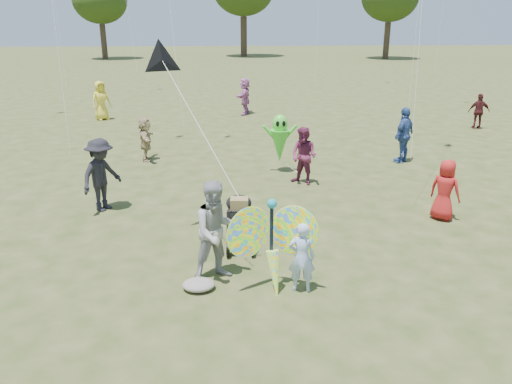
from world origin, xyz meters
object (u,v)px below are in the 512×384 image
(crowd_b, at_px, (101,175))
(butterfly_kite, at_px, (273,245))
(child_girl, at_px, (302,257))
(adult_man, at_px, (217,231))
(alien_kite, at_px, (280,140))
(crowd_g, at_px, (101,101))
(crowd_h, at_px, (479,111))
(crowd_j, at_px, (245,96))
(crowd_e, at_px, (304,156))
(crowd_d, at_px, (146,139))
(jogging_stroller, at_px, (239,219))
(crowd_a, at_px, (445,190))
(crowd_c, at_px, (404,135))

(crowd_b, height_order, butterfly_kite, crowd_b)
(child_girl, xyz_separation_m, adult_man, (-1.40, 0.53, 0.28))
(alien_kite, bearing_deg, crowd_g, 129.30)
(adult_man, distance_m, crowd_h, 16.19)
(crowd_j, relative_size, butterfly_kite, 0.94)
(crowd_e, bearing_deg, crowd_d, -169.27)
(adult_man, height_order, crowd_j, adult_man)
(crowd_b, height_order, crowd_e, crowd_b)
(crowd_b, distance_m, jogging_stroller, 3.96)
(crowd_a, xyz_separation_m, crowd_c, (0.75, 4.82, 0.18))
(adult_man, distance_m, crowd_j, 16.18)
(crowd_j, bearing_deg, crowd_g, -64.61)
(adult_man, bearing_deg, crowd_b, 106.77)
(crowd_b, xyz_separation_m, crowd_j, (4.01, 12.57, -0.02))
(crowd_a, xyz_separation_m, crowd_b, (-7.89, 1.14, 0.17))
(adult_man, bearing_deg, butterfly_kite, -48.43)
(crowd_d, bearing_deg, crowd_b, 170.42)
(adult_man, xyz_separation_m, crowd_a, (5.14, 2.43, -0.20))
(crowd_b, distance_m, crowd_g, 11.84)
(crowd_d, distance_m, crowd_e, 5.46)
(crowd_h, bearing_deg, crowd_e, 49.91)
(alien_kite, bearing_deg, crowd_e, -66.18)
(crowd_a, bearing_deg, crowd_g, -4.88)
(crowd_a, xyz_separation_m, crowd_d, (-7.48, 5.57, -0.00))
(crowd_c, distance_m, crowd_e, 4.08)
(alien_kite, bearing_deg, crowd_c, 11.56)
(crowd_e, height_order, alien_kite, alien_kite)
(crowd_g, bearing_deg, crowd_e, -88.72)
(jogging_stroller, bearing_deg, crowd_e, 68.61)
(jogging_stroller, bearing_deg, butterfly_kite, -69.54)
(crowd_g, xyz_separation_m, alien_kite, (7.13, -8.71, 0.10))
(crowd_a, bearing_deg, crowd_j, -28.51)
(crowd_h, bearing_deg, crowd_b, 42.95)
(adult_man, height_order, alien_kite, adult_man)
(crowd_a, distance_m, crowd_d, 9.32)
(crowd_a, bearing_deg, jogging_stroller, 60.05)
(child_girl, relative_size, crowd_c, 0.71)
(crowd_a, bearing_deg, crowd_b, 37.48)
(crowd_c, bearing_deg, crowd_g, -77.00)
(crowd_j, height_order, jogging_stroller, crowd_j)
(crowd_d, height_order, crowd_g, crowd_g)
(crowd_c, distance_m, crowd_d, 8.27)
(child_girl, bearing_deg, crowd_g, -60.03)
(adult_man, xyz_separation_m, crowd_c, (5.89, 7.24, -0.02))
(adult_man, relative_size, crowd_g, 1.04)
(crowd_a, height_order, crowd_b, crowd_b)
(crowd_h, xyz_separation_m, crowd_j, (-9.55, 4.08, 0.13))
(crowd_e, height_order, crowd_g, crowd_g)
(crowd_b, xyz_separation_m, jogging_stroller, (3.18, -2.34, -0.26))
(crowd_a, bearing_deg, crowd_c, -53.20)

